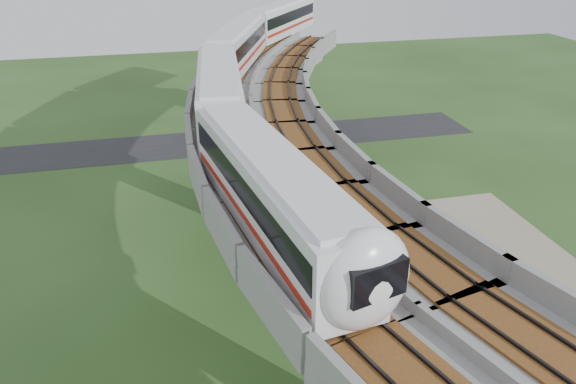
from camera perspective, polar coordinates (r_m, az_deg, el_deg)
The scene contains 14 objects.
ground at distance 37.63m, azimuth -1.84°, elevation -10.96°, with size 160.00×160.00×0.00m, color #2A461C.
dirt_lot at distance 40.78m, azimuth 18.68°, elevation -9.23°, with size 18.00×26.00×0.04m, color gray.
asphalt_road at distance 63.93m, azimuth -7.44°, elevation 5.04°, with size 60.00×8.00×0.03m, color #232326.
viaduct at distance 33.91m, azimuth 4.31°, elevation 2.34°, with size 19.58×73.98×11.40m.
metro_train at distance 44.55m, azimuth -3.32°, elevation 12.56°, with size 18.47×59.77×3.64m.
fence at distance 39.92m, azimuth 12.10°, elevation -7.88°, with size 3.87×38.73×1.50m.
tree_0 at distance 58.37m, azimuth 4.35°, elevation 5.08°, with size 2.79×2.79×3.06m.
tree_1 at distance 52.22m, azimuth 4.04°, elevation 2.27°, with size 2.14×2.14×2.59m.
tree_2 at distance 45.78m, azimuth 4.96°, elevation -1.47°, with size 1.89×1.89×2.39m.
tree_3 at distance 39.73m, azimuth 7.72°, elevation -5.35°, with size 2.23×2.23×3.06m.
tree_4 at distance 35.95m, azimuth 8.52°, elevation -9.84°, with size 1.96×1.96×2.57m.
tree_5 at distance 31.08m, azimuth 18.63°, elevation -16.71°, with size 2.63×2.63×3.33m.
car_white at distance 35.06m, azimuth 16.94°, elevation -14.33°, with size 1.25×3.11×1.06m, color white.
car_dark at distance 45.16m, azimuth 12.27°, elevation -3.84°, with size 1.60×3.93×1.14m, color black.
Camera 1 is at (-5.92, -29.52, 22.58)m, focal length 35.00 mm.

